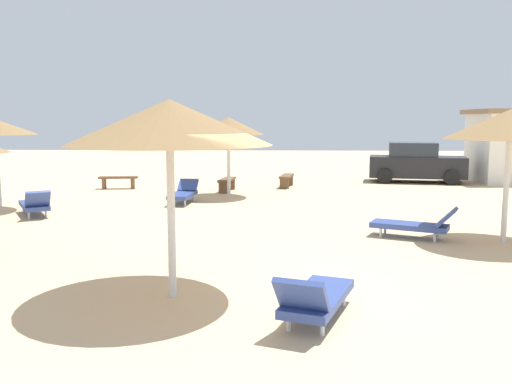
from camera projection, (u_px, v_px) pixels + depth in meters
ground_plane at (249, 293)px, 8.53m from camera, size 80.00×80.00×0.00m
parasol_1 at (169, 123)px, 8.01m from camera, size 3.05×3.05×2.99m
parasol_2 at (510, 125)px, 11.74m from camera, size 2.76×2.76×2.92m
parasol_3 at (228, 126)px, 18.94m from camera, size 2.49×2.49×2.78m
lounger_0 at (35, 204)px, 15.37m from camera, size 1.51×1.91×0.80m
lounger_1 at (315, 298)px, 7.32m from camera, size 1.22×1.96×0.80m
lounger_2 at (416, 225)px, 12.42m from camera, size 1.97×1.36×0.76m
lounger_3 at (184, 193)px, 17.79m from camera, size 0.77×1.93×0.70m
bench_0 at (118, 180)px, 21.41m from camera, size 1.54×0.61×0.49m
bench_1 at (227, 182)px, 20.64m from camera, size 0.60×1.54×0.49m
bench_2 at (287, 179)px, 21.96m from camera, size 0.65×1.55×0.49m
parked_car at (416, 163)px, 23.66m from camera, size 4.24×2.55×1.72m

